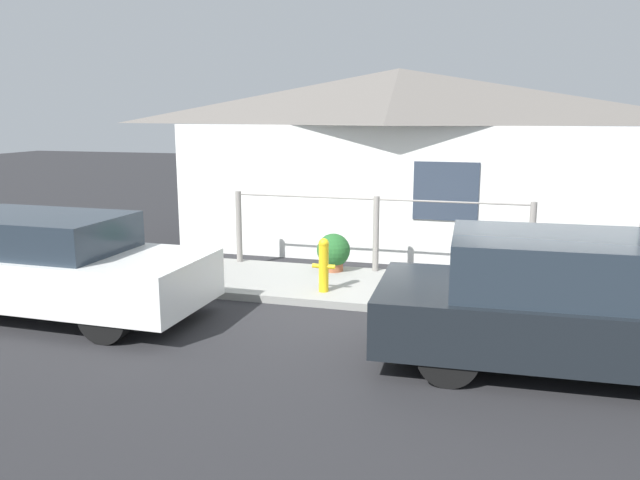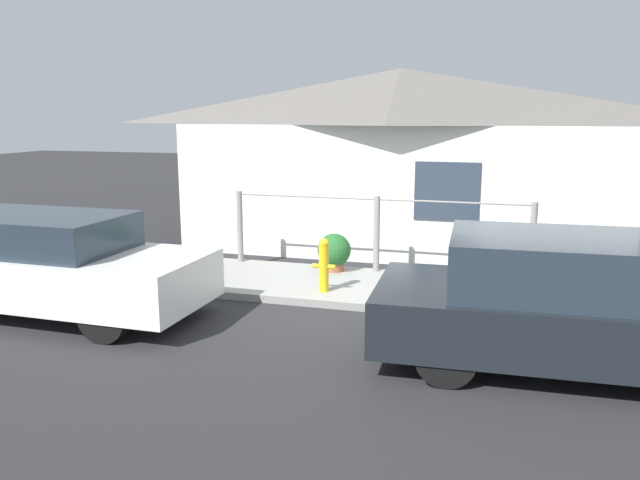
{
  "view_description": "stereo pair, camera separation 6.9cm",
  "coord_description": "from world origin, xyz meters",
  "px_view_note": "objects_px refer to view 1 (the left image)",
  "views": [
    {
      "loc": [
        1.83,
        -7.96,
        2.65
      ],
      "look_at": [
        -0.51,
        0.3,
        0.9
      ],
      "focal_mm": 35.0,
      "sensor_mm": 36.0,
      "label": 1
    },
    {
      "loc": [
        1.89,
        -7.94,
        2.65
      ],
      "look_at": [
        -0.51,
        0.3,
        0.9
      ],
      "focal_mm": 35.0,
      "sensor_mm": 36.0,
      "label": 2
    }
  ],
  "objects_px": {
    "car_right": "(574,304)",
    "fire_hydrant": "(324,264)",
    "car_left": "(46,264)",
    "potted_plant_near_hydrant": "(333,251)"
  },
  "relations": [
    {
      "from": "car_left",
      "to": "fire_hydrant",
      "type": "xyz_separation_m",
      "value": [
        3.36,
        1.67,
        -0.16
      ]
    },
    {
      "from": "car_right",
      "to": "fire_hydrant",
      "type": "bearing_deg",
      "value": 149.99
    },
    {
      "from": "fire_hydrant",
      "to": "car_left",
      "type": "bearing_deg",
      "value": -153.49
    },
    {
      "from": "car_left",
      "to": "potted_plant_near_hydrant",
      "type": "distance_m",
      "value": 4.31
    },
    {
      "from": "potted_plant_near_hydrant",
      "to": "car_right",
      "type": "bearing_deg",
      "value": -40.79
    },
    {
      "from": "fire_hydrant",
      "to": "potted_plant_near_hydrant",
      "type": "bearing_deg",
      "value": 97.95
    },
    {
      "from": "car_right",
      "to": "car_left",
      "type": "bearing_deg",
      "value": 177.78
    },
    {
      "from": "car_right",
      "to": "fire_hydrant",
      "type": "xyz_separation_m",
      "value": [
        -3.18,
        1.68,
        -0.18
      ]
    },
    {
      "from": "car_right",
      "to": "potted_plant_near_hydrant",
      "type": "bearing_deg",
      "value": 137.01
    },
    {
      "from": "fire_hydrant",
      "to": "car_right",
      "type": "bearing_deg",
      "value": -27.81
    }
  ]
}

